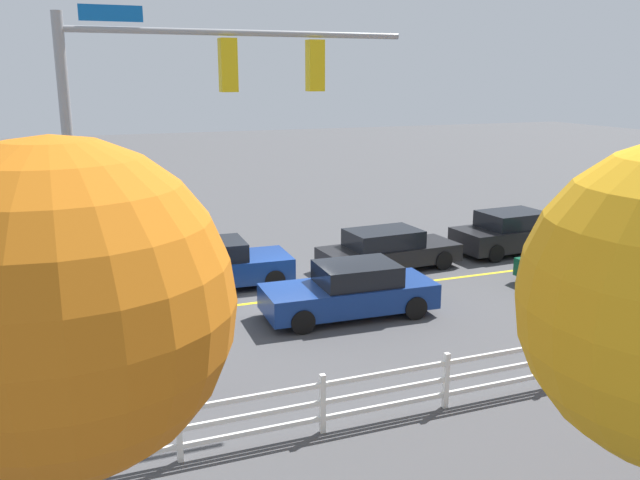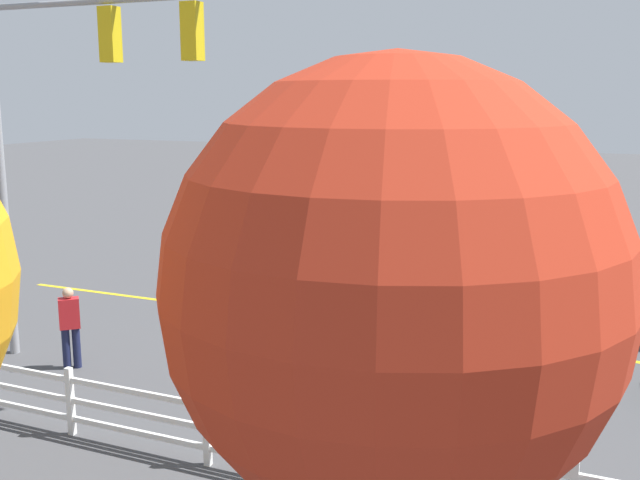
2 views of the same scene
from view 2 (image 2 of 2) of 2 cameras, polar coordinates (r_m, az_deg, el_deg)
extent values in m
plane|color=#444447|center=(18.16, 2.80, -6.55)|extent=(120.00, 120.00, 0.00)
cube|color=gold|center=(17.23, 15.45, -7.92)|extent=(28.00, 0.16, 0.01)
cylinder|color=gray|center=(16.84, -23.17, 4.18)|extent=(0.20, 0.20, 7.47)
cylinder|color=gray|center=(14.61, -14.86, 17.31)|extent=(6.61, 0.12, 0.12)
cube|color=gold|center=(14.75, -15.73, 14.86)|extent=(0.32, 0.28, 1.00)
sphere|color=red|center=(14.90, -15.42, 16.07)|extent=(0.17, 0.17, 0.17)
sphere|color=orange|center=(14.87, -15.36, 14.84)|extent=(0.17, 0.17, 0.17)
sphere|color=#148C19|center=(14.85, -15.29, 13.61)|extent=(0.17, 0.17, 0.17)
cube|color=gold|center=(13.71, -9.73, 15.42)|extent=(0.32, 0.28, 1.00)
sphere|color=red|center=(13.87, -9.42, 16.71)|extent=(0.17, 0.17, 0.17)
sphere|color=orange|center=(13.84, -9.38, 15.39)|extent=(0.17, 0.17, 0.17)
sphere|color=#148C19|center=(13.82, -9.33, 14.07)|extent=(0.17, 0.17, 0.17)
cube|color=navy|center=(20.35, -0.31, -2.93)|extent=(4.21, 2.02, 0.71)
cube|color=black|center=(20.30, -0.84, -1.14)|extent=(1.79, 1.75, 0.55)
cylinder|color=black|center=(20.64, 4.28, -3.48)|extent=(0.65, 0.24, 0.64)
cylinder|color=black|center=(19.08, 2.35, -4.68)|extent=(0.65, 0.24, 0.64)
cylinder|color=black|center=(21.79, -2.63, -2.69)|extent=(0.65, 0.24, 0.64)
cylinder|color=black|center=(20.31, -4.98, -3.73)|extent=(0.65, 0.24, 0.64)
cube|color=navy|center=(16.05, 2.75, -6.85)|extent=(4.74, 1.95, 0.68)
cube|color=black|center=(15.78, 3.55, -4.82)|extent=(2.17, 1.68, 0.56)
cylinder|color=black|center=(16.08, -3.70, -7.72)|extent=(0.65, 0.24, 0.64)
cylinder|color=black|center=(17.47, -1.03, -6.16)|extent=(0.65, 0.24, 0.64)
cylinder|color=black|center=(14.87, 7.20, -9.38)|extent=(0.65, 0.24, 0.64)
cylinder|color=black|center=(16.36, 9.07, -7.50)|extent=(0.65, 0.24, 0.64)
cube|color=black|center=(18.75, 15.69, -4.76)|extent=(4.85, 2.04, 0.59)
cube|color=black|center=(18.63, 15.05, -2.99)|extent=(2.47, 1.73, 0.57)
cylinder|color=black|center=(19.56, 20.60, -5.00)|extent=(0.65, 0.26, 0.64)
cylinder|color=black|center=(17.97, 20.60, -6.39)|extent=(0.65, 0.26, 0.64)
cylinder|color=black|center=(19.77, 11.18, -4.32)|extent=(0.65, 0.26, 0.64)
cylinder|color=black|center=(18.20, 10.33, -5.63)|extent=(0.65, 0.26, 0.64)
cylinder|color=#191E3F|center=(16.14, -18.08, -7.80)|extent=(0.16, 0.16, 0.85)
cylinder|color=#191E3F|center=(16.14, -18.80, -7.84)|extent=(0.16, 0.16, 0.85)
cube|color=red|center=(15.92, -18.60, -5.31)|extent=(0.47, 0.46, 0.62)
sphere|color=tan|center=(15.82, -18.70, -3.85)|extent=(0.22, 0.22, 0.22)
cube|color=white|center=(10.59, 3.94, -16.62)|extent=(0.10, 0.10, 1.15)
cube|color=white|center=(11.61, -8.61, -14.10)|extent=(0.10, 0.10, 1.15)
cube|color=white|center=(13.09, -18.51, -11.60)|extent=(0.10, 0.10, 1.15)
cube|color=white|center=(10.42, 3.97, -14.79)|extent=(26.00, 0.06, 0.09)
cube|color=white|center=(10.57, 3.95, -16.50)|extent=(26.00, 0.06, 0.09)
sphere|color=#B22D19|center=(5.55, 5.61, -3.69)|extent=(3.45, 3.45, 3.45)
camera|label=1|loc=(12.42, -73.82, 7.29)|focal=37.19mm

